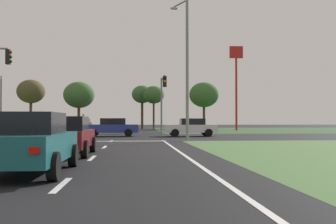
{
  "coord_description": "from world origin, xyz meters",
  "views": [
    {
      "loc": [
        4.97,
        -3.32,
        1.3
      ],
      "look_at": [
        7.99,
        33.54,
        2.09
      ],
      "focal_mm": 43.96,
      "sensor_mm": 36.0,
      "label": 1
    }
  ],
  "objects_px": {
    "car_red_near": "(84,124)",
    "car_maroon_fourth": "(65,135)",
    "car_white_third": "(191,127)",
    "treeline_third": "(79,95)",
    "pedestrian_at_median": "(83,121)",
    "treeline_fifth": "(142,95)",
    "treeline_sixth": "(204,95)",
    "treeline_fourth": "(154,95)",
    "car_blue_second": "(112,127)",
    "treeline_second": "(31,92)",
    "traffic_signal_far_right": "(163,94)",
    "fastfood_pole_sign": "(236,69)",
    "street_lamp_second": "(186,62)",
    "car_teal_fifth": "(27,142)"
  },
  "relations": [
    {
      "from": "treeline_third",
      "to": "treeline_fourth",
      "type": "relative_size",
      "value": 1.11
    },
    {
      "from": "treeline_sixth",
      "to": "treeline_fourth",
      "type": "bearing_deg",
      "value": -162.68
    },
    {
      "from": "treeline_sixth",
      "to": "pedestrian_at_median",
      "type": "bearing_deg",
      "value": -123.67
    },
    {
      "from": "car_white_third",
      "to": "car_maroon_fourth",
      "type": "bearing_deg",
      "value": 158.25
    },
    {
      "from": "car_blue_second",
      "to": "car_white_third",
      "type": "height_order",
      "value": "car_blue_second"
    },
    {
      "from": "street_lamp_second",
      "to": "treeline_second",
      "type": "xyz_separation_m",
      "value": [
        -20.12,
        41.95,
        0.89
      ]
    },
    {
      "from": "pedestrian_at_median",
      "to": "treeline_fifth",
      "type": "bearing_deg",
      "value": -100.08
    },
    {
      "from": "treeline_second",
      "to": "treeline_fifth",
      "type": "relative_size",
      "value": 1.14
    },
    {
      "from": "treeline_fourth",
      "to": "treeline_third",
      "type": "bearing_deg",
      "value": 171.79
    },
    {
      "from": "car_teal_fifth",
      "to": "treeline_fourth",
      "type": "relative_size",
      "value": 0.66
    },
    {
      "from": "car_teal_fifth",
      "to": "traffic_signal_far_right",
      "type": "relative_size",
      "value": 0.81
    },
    {
      "from": "car_white_third",
      "to": "car_teal_fifth",
      "type": "height_order",
      "value": "car_teal_fifth"
    },
    {
      "from": "street_lamp_second",
      "to": "treeline_fourth",
      "type": "bearing_deg",
      "value": 90.53
    },
    {
      "from": "car_maroon_fourth",
      "to": "car_teal_fifth",
      "type": "height_order",
      "value": "car_teal_fifth"
    },
    {
      "from": "fastfood_pole_sign",
      "to": "treeline_fifth",
      "type": "bearing_deg",
      "value": 136.89
    },
    {
      "from": "car_teal_fifth",
      "to": "traffic_signal_far_right",
      "type": "xyz_separation_m",
      "value": [
        5.27,
        27.84,
        3.02
      ]
    },
    {
      "from": "car_white_third",
      "to": "fastfood_pole_sign",
      "type": "bearing_deg",
      "value": -23.9
    },
    {
      "from": "car_blue_second",
      "to": "treeline_third",
      "type": "distance_m",
      "value": 31.84
    },
    {
      "from": "car_white_third",
      "to": "treeline_second",
      "type": "distance_m",
      "value": 40.63
    },
    {
      "from": "street_lamp_second",
      "to": "fastfood_pole_sign",
      "type": "distance_m",
      "value": 30.28
    },
    {
      "from": "fastfood_pole_sign",
      "to": "treeline_sixth",
      "type": "relative_size",
      "value": 1.5
    },
    {
      "from": "car_white_third",
      "to": "treeline_third",
      "type": "distance_m",
      "value": 34.14
    },
    {
      "from": "car_red_near",
      "to": "car_maroon_fourth",
      "type": "height_order",
      "value": "car_red_near"
    },
    {
      "from": "car_blue_second",
      "to": "treeline_sixth",
      "type": "xyz_separation_m",
      "value": [
        13.18,
        31.68,
        4.75
      ]
    },
    {
      "from": "car_blue_second",
      "to": "traffic_signal_far_right",
      "type": "relative_size",
      "value": 0.82
    },
    {
      "from": "treeline_fifth",
      "to": "treeline_sixth",
      "type": "relative_size",
      "value": 0.92
    },
    {
      "from": "traffic_signal_far_right",
      "to": "car_white_third",
      "type": "bearing_deg",
      "value": -62.21
    },
    {
      "from": "treeline_third",
      "to": "treeline_fifth",
      "type": "relative_size",
      "value": 1.06
    },
    {
      "from": "treeline_second",
      "to": "car_white_third",
      "type": "bearing_deg",
      "value": -57.7
    },
    {
      "from": "car_blue_second",
      "to": "treeline_fourth",
      "type": "xyz_separation_m",
      "value": [
        4.86,
        29.08,
        4.52
      ]
    },
    {
      "from": "car_teal_fifth",
      "to": "fastfood_pole_sign",
      "type": "bearing_deg",
      "value": 69.65
    },
    {
      "from": "treeline_fourth",
      "to": "treeline_sixth",
      "type": "distance_m",
      "value": 8.72
    },
    {
      "from": "pedestrian_at_median",
      "to": "treeline_second",
      "type": "relative_size",
      "value": 0.24
    },
    {
      "from": "car_blue_second",
      "to": "car_white_third",
      "type": "xyz_separation_m",
      "value": [
        6.61,
        -0.29,
        -0.01
      ]
    },
    {
      "from": "car_teal_fifth",
      "to": "treeline_second",
      "type": "distance_m",
      "value": 59.83
    },
    {
      "from": "car_maroon_fourth",
      "to": "street_lamp_second",
      "type": "distance_m",
      "value": 12.86
    },
    {
      "from": "street_lamp_second",
      "to": "treeline_fifth",
      "type": "xyz_separation_m",
      "value": [
        -2.08,
        39.95,
        0.36
      ]
    },
    {
      "from": "traffic_signal_far_right",
      "to": "treeline_second",
      "type": "height_order",
      "value": "treeline_second"
    },
    {
      "from": "car_blue_second",
      "to": "treeline_second",
      "type": "bearing_deg",
      "value": 23.83
    },
    {
      "from": "car_maroon_fourth",
      "to": "car_red_near",
      "type": "bearing_deg",
      "value": 95.96
    },
    {
      "from": "treeline_fifth",
      "to": "traffic_signal_far_right",
      "type": "bearing_deg",
      "value": -87.17
    },
    {
      "from": "treeline_second",
      "to": "traffic_signal_far_right",
      "type": "bearing_deg",
      "value": -57.13
    },
    {
      "from": "car_blue_second",
      "to": "treeline_second",
      "type": "xyz_separation_m",
      "value": [
        -14.91,
        33.76,
        5.25
      ]
    },
    {
      "from": "treeline_third",
      "to": "treeline_fourth",
      "type": "xyz_separation_m",
      "value": [
        11.67,
        -1.69,
        -0.04
      ]
    },
    {
      "from": "traffic_signal_far_right",
      "to": "treeline_fourth",
      "type": "relative_size",
      "value": 0.82
    },
    {
      "from": "treeline_fourth",
      "to": "treeline_sixth",
      "type": "height_order",
      "value": "treeline_sixth"
    },
    {
      "from": "car_red_near",
      "to": "treeline_third",
      "type": "bearing_deg",
      "value": -75.83
    },
    {
      "from": "traffic_signal_far_right",
      "to": "car_blue_second",
      "type": "bearing_deg",
      "value": -140.58
    },
    {
      "from": "car_white_third",
      "to": "fastfood_pole_sign",
      "type": "height_order",
      "value": "fastfood_pole_sign"
    },
    {
      "from": "treeline_fourth",
      "to": "car_white_third",
      "type": "bearing_deg",
      "value": -86.58
    }
  ]
}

